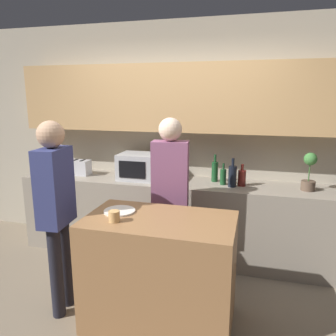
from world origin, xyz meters
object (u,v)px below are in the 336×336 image
Objects in this scene: bottle_1 at (223,176)px; potted_plant at (309,172)px; person_center at (56,203)px; microwave at (142,166)px; bottle_2 at (232,176)px; bottle_0 at (215,171)px; cup_0 at (114,216)px; plate_on_island at (120,211)px; bottle_3 at (242,178)px; person_left at (170,188)px; toaster at (79,167)px.

potted_plant is at bearing 0.07° from bottle_1.
person_center is at bearing -148.67° from potted_plant.
person_center is (-0.30, -1.28, -0.05)m from microwave.
bottle_2 is 0.19× the size of person_center.
bottle_0 reaches higher than cup_0.
bottle_0 is at bearing 63.77° from plate_on_island.
potted_plant is at bearing -6.43° from bottle_0.
plate_on_island is (-0.93, -1.15, -0.06)m from bottle_3.
microwave is 1.32× the size of potted_plant.
bottle_2 is 1.52m from cup_0.
bottle_3 reaches higher than bottle_1.
bottle_1 is 0.14× the size of person_center.
bottle_2 is 1.81m from person_center.
bottle_0 is 3.59× the size of cup_0.
microwave is 1.39m from cup_0.
microwave is 0.84m from bottle_0.
potted_plant reaches higher than bottle_0.
bottle_1 is (-0.87, -0.00, -0.11)m from potted_plant.
potted_plant is at bearing 0.08° from bottle_3.
cup_0 is at bearing -79.16° from microwave.
potted_plant is 0.99m from bottle_0.
cup_0 is at bearing 65.44° from person_left.
potted_plant is at bearing 4.92° from bottle_2.
person_center is at bearing -137.77° from bottle_2.
bottle_2 is at bearing -146.09° from bottle_3.
bottle_1 is at bearing 147.99° from bottle_2.
person_left is at bearing -24.68° from toaster.
cup_0 is at bearing -77.02° from plate_on_island.
bottle_1 is 0.99× the size of bottle_3.
bottle_1 is (0.94, 0.00, -0.06)m from microwave.
potted_plant reaches higher than bottle_1.
potted_plant reaches higher than plate_on_island.
potted_plant is at bearing 0.05° from microwave.
bottle_0 is 0.79m from person_left.
bottle_0 is 1.31× the size of bottle_3.
plate_on_island is at bearing -127.43° from bottle_2.
bottle_0 is 1.32× the size of bottle_1.
person_left is at bearing -155.12° from potted_plant.
plate_on_island is at bearing 102.98° from cup_0.
potted_plant is 0.24× the size of person_center.
plate_on_island is 0.22m from cup_0.
bottle_0 is at bearing 173.57° from potted_plant.
microwave is 0.31× the size of person_center.
bottle_1 is at bearing 57.70° from plate_on_island.
bottle_1 is (1.76, -0.00, 0.00)m from toaster.
person_left reaches higher than bottle_3.
toaster is at bearing 177.98° from bottle_2.
bottle_3 is (1.14, 0.00, -0.06)m from microwave.
bottle_3 is at bearing -143.53° from person_left.
potted_plant is 1.26× the size of bottle_2.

